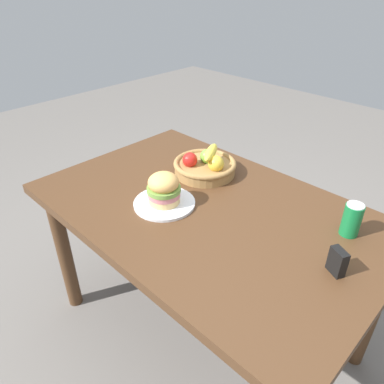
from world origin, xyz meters
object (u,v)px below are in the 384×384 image
at_px(plate, 164,203).
at_px(soda_can, 352,220).
at_px(fruit_basket, 205,165).
at_px(napkin_holder, 337,262).
at_px(sandwich, 164,188).

distance_m(plate, soda_can, 0.71).
bearing_deg(fruit_basket, napkin_holder, -14.15).
distance_m(plate, fruit_basket, 0.31).
height_order(sandwich, napkin_holder, sandwich).
bearing_deg(fruit_basket, soda_can, 2.94).
height_order(plate, soda_can, soda_can).
bearing_deg(soda_can, fruit_basket, -177.06).
relative_size(soda_can, fruit_basket, 0.43).
relative_size(plate, napkin_holder, 2.78).
xyz_separation_m(sandwich, napkin_holder, (0.67, 0.12, -0.03)).
bearing_deg(napkin_holder, plate, -143.45).
distance_m(sandwich, fruit_basket, 0.31).
bearing_deg(sandwich, fruit_basket, 100.94).
bearing_deg(napkin_holder, sandwich, -143.45).
relative_size(plate, soda_can, 1.98).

